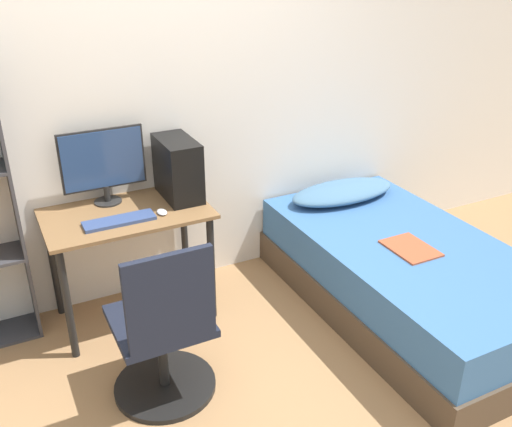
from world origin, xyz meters
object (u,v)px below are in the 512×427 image
monitor (103,163)px  keyboard (119,221)px  office_chair (165,340)px  bed (406,276)px  pc_tower (178,168)px

monitor → keyboard: 0.39m
office_chair → bed: bearing=2.6°
keyboard → pc_tower: bearing=24.0°
bed → monitor: monitor is taller
bed → pc_tower: bearing=147.0°
bed → pc_tower: size_ratio=5.18×
office_chair → monitor: size_ratio=1.87×
monitor → keyboard: monitor is taller
bed → monitor: bearing=151.1°
bed → monitor: (-1.62, 0.89, 0.74)m
bed → pc_tower: 1.58m
monitor → pc_tower: bearing=-15.0°
office_chair → bed: office_chair is taller
pc_tower → keyboard: bearing=-156.0°
keyboard → pc_tower: size_ratio=1.05×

